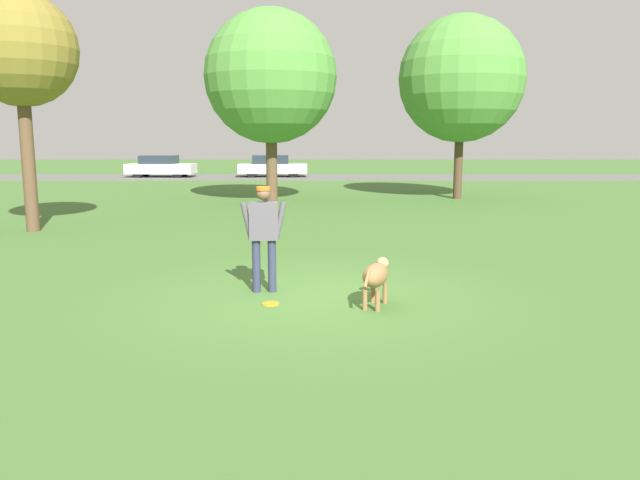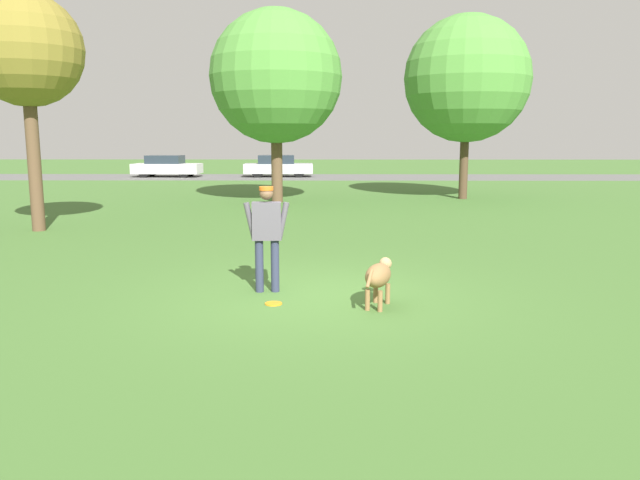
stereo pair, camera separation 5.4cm
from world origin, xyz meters
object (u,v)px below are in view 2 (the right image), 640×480
(person, at_px, (267,230))
(parked_car_silver, at_px, (278,166))
(frisbee, at_px, (273,304))
(parked_car_white, at_px, (167,166))
(dog, at_px, (379,276))
(tree_mid_center, at_px, (276,77))
(tree_near_left, at_px, (26,52))
(tree_far_right, at_px, (467,79))

(person, relative_size, parked_car_silver, 0.39)
(frisbee, height_order, parked_car_white, parked_car_white)
(dog, bearing_deg, parked_car_silver, 26.40)
(person, xyz_separation_m, parked_car_white, (-8.89, 28.78, -0.33))
(frisbee, xyz_separation_m, tree_mid_center, (-1.08, 14.55, 4.57))
(frisbee, distance_m, parked_car_silver, 29.82)
(frisbee, distance_m, tree_near_left, 10.84)
(parked_car_white, bearing_deg, person, -70.44)
(tree_far_right, bearing_deg, parked_car_silver, 121.29)
(tree_near_left, bearing_deg, tree_mid_center, 52.43)
(tree_far_right, bearing_deg, tree_mid_center, -169.32)
(tree_near_left, relative_size, parked_car_white, 1.45)
(tree_near_left, distance_m, tree_mid_center, 9.27)
(tree_near_left, bearing_deg, person, -44.45)
(tree_far_right, distance_m, parked_car_silver, 16.64)
(person, height_order, frisbee, person)
(person, xyz_separation_m, parked_car_silver, (-2.07, 28.98, -0.32))
(tree_near_left, bearing_deg, parked_car_white, 95.91)
(person, xyz_separation_m, tree_mid_center, (-0.93, 13.80, 3.59))
(person, bearing_deg, parked_car_white, 103.57)
(dog, bearing_deg, tree_far_right, 3.03)
(frisbee, relative_size, tree_near_left, 0.04)
(frisbee, xyz_separation_m, tree_near_left, (-6.73, 7.20, 4.51))
(dog, distance_m, tree_mid_center, 15.43)
(tree_mid_center, xyz_separation_m, parked_car_white, (-7.96, 14.99, -3.93))
(parked_car_white, bearing_deg, frisbee, -70.57)
(person, height_order, parked_car_silver, person)
(tree_mid_center, relative_size, parked_car_white, 1.70)
(person, height_order, dog, person)
(frisbee, height_order, tree_mid_center, tree_mid_center)
(tree_far_right, distance_m, tree_mid_center, 7.38)
(frisbee, distance_m, tree_mid_center, 15.29)
(dog, distance_m, tree_near_left, 11.74)
(person, relative_size, parked_car_white, 0.40)
(frisbee, xyz_separation_m, tree_far_right, (6.17, 15.91, 4.61))
(tree_far_right, bearing_deg, person, -112.66)
(tree_near_left, height_order, parked_car_white, tree_near_left)
(tree_near_left, xyz_separation_m, parked_car_white, (-2.31, 22.33, -3.86))
(parked_car_white, distance_m, parked_car_silver, 6.82)
(frisbee, bearing_deg, dog, -3.51)
(frisbee, xyz_separation_m, parked_car_white, (-9.04, 29.53, 0.65))
(tree_far_right, distance_m, parked_car_white, 20.80)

